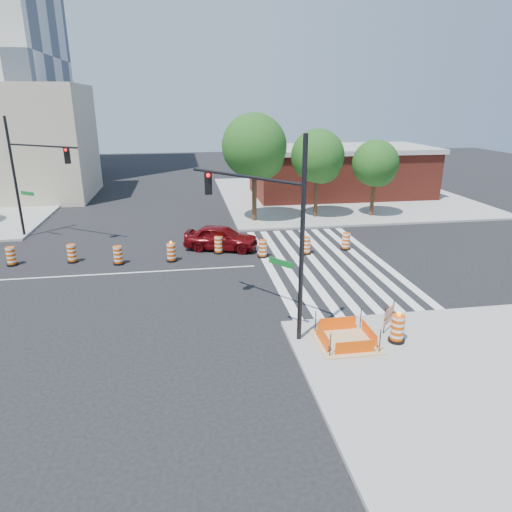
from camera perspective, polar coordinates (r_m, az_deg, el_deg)
name	(u,v)px	position (r m, az deg, el deg)	size (l,w,h in m)	color
ground	(122,273)	(24.87, -16.41, -2.09)	(120.00, 120.00, 0.00)	black
sidewalk_ne	(339,195)	(44.44, 10.33, 7.49)	(22.00, 22.00, 0.15)	gray
crosswalk_east	(324,262)	(25.76, 8.46, -0.76)	(6.75, 13.50, 0.01)	silver
lane_centerline	(122,273)	(24.86, -16.41, -2.08)	(14.00, 0.12, 0.01)	silver
excavation_pit	(346,340)	(17.30, 11.15, -10.30)	(2.20, 2.20, 0.90)	tan
brick_storefront	(340,171)	(44.07, 10.50, 10.35)	(16.50, 8.50, 4.60)	maroon
beige_midrise	(8,143)	(47.80, -28.60, 12.32)	(14.00, 10.00, 10.00)	tan
red_coupe	(221,237)	(27.58, -4.39, 2.34)	(1.78, 4.43, 1.51)	#59070B
signal_pole_se	(268,217)	(16.61, 1.54, 4.93)	(3.62, 4.44, 7.41)	black
signal_pole_nw	(30,168)	(31.91, -26.37, 9.86)	(4.80, 3.32, 7.55)	black
pit_drum	(397,329)	(17.61, 17.26, -8.74)	(0.61, 0.61, 1.19)	black
barricade	(389,315)	(18.36, 16.29, -7.12)	(0.69, 0.66, 1.08)	#DA4704
tree_north_c	(255,150)	(33.19, -0.15, 13.11)	(4.61, 4.61, 7.83)	#382314
tree_north_d	(318,159)	(34.74, 7.75, 11.91)	(3.93, 3.93, 6.68)	#382314
tree_north_e	(375,166)	(36.00, 14.71, 10.85)	(3.46, 3.46, 5.88)	#382314
median_drum_2	(11,257)	(28.23, -28.26, -0.10)	(0.60, 0.60, 1.02)	black
median_drum_3	(72,254)	(27.33, -22.01, 0.23)	(0.60, 0.60, 1.02)	black
median_drum_4	(118,256)	(26.16, -16.85, 0.02)	(0.60, 0.60, 1.02)	black
median_drum_5	(171,253)	(25.95, -10.54, 0.39)	(0.60, 0.60, 1.18)	black
median_drum_6	(219,245)	(26.98, -4.70, 1.34)	(0.60, 0.60, 1.02)	black
median_drum_7	(263,249)	(26.17, 0.84, 0.86)	(0.60, 0.60, 1.02)	black
median_drum_8	(306,246)	(26.87, 6.31, 1.22)	(0.60, 0.60, 1.02)	black
median_drum_9	(346,242)	(28.08, 11.17, 1.75)	(0.60, 0.60, 1.02)	black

